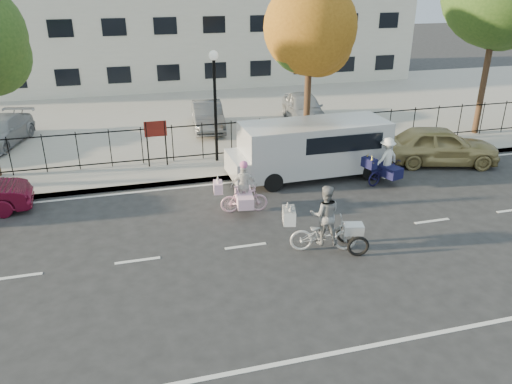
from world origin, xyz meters
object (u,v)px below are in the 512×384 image
object	(u,v)px
gold_sedan	(440,145)
lot_car_c	(208,116)
zebra_trike	(324,226)
lot_car_d	(304,108)
bull_bike	(385,165)
unicorn_bike	(243,193)
lamppost	(215,87)
lot_car_a	(1,131)
white_van	(311,147)

from	to	relation	value
gold_sedan	lot_car_c	xyz separation A→B (m)	(-8.23, 6.83, 0.02)
zebra_trike	lot_car_d	size ratio (longest dim) A/B	0.54
bull_bike	lot_car_c	size ratio (longest dim) A/B	0.49
lot_car_c	unicorn_bike	bearing A→B (deg)	-88.22
unicorn_bike	bull_bike	world-z (taller)	unicorn_bike
zebra_trike	bull_bike	bearing A→B (deg)	-31.99
gold_sedan	zebra_trike	bearing A→B (deg)	142.78
unicorn_bike	zebra_trike	bearing A→B (deg)	-144.28
lamppost	lot_car_a	size ratio (longest dim) A/B	1.04
unicorn_bike	bull_bike	bearing A→B (deg)	-72.26
unicorn_bike	bull_bike	size ratio (longest dim) A/B	0.92
lot_car_c	bull_bike	bearing A→B (deg)	-53.19
lamppost	gold_sedan	xyz separation A→B (m)	(8.66, -2.30, -2.34)
white_van	lot_car_c	xyz separation A→B (m)	(-2.71, 6.83, -0.37)
unicorn_bike	lot_car_a	world-z (taller)	unicorn_bike
white_van	lamppost	bearing A→B (deg)	142.29
bull_bike	lot_car_d	xyz separation A→B (m)	(-0.16, 8.18, 0.18)
zebra_trike	gold_sedan	world-z (taller)	zebra_trike
lamppost	white_van	distance (m)	4.36
zebra_trike	bull_bike	size ratio (longest dim) A/B	1.18
zebra_trike	lot_car_a	xyz separation A→B (m)	(-10.30, 12.02, 0.01)
lamppost	white_van	bearing A→B (deg)	-36.14
lamppost	lot_car_c	size ratio (longest dim) A/B	1.10
zebra_trike	gold_sedan	distance (m)	8.85
white_van	lot_car_a	size ratio (longest dim) A/B	1.44
unicorn_bike	white_van	size ratio (longest dim) A/B	0.30
bull_bike	lot_car_a	distance (m)	16.42
gold_sedan	bull_bike	bearing A→B (deg)	129.10
lamppost	lot_car_a	distance (m)	10.11
lamppost	unicorn_bike	size ratio (longest dim) A/B	2.45
lamppost	bull_bike	distance (m)	7.04
unicorn_bike	white_van	distance (m)	3.97
zebra_trike	bull_bike	xyz separation A→B (m)	(4.00, 3.94, -0.06)
bull_bike	lot_car_d	size ratio (longest dim) A/B	0.46
zebra_trike	gold_sedan	bearing A→B (deg)	-40.19
bull_bike	white_van	size ratio (longest dim) A/B	0.32
unicorn_bike	lot_car_c	size ratio (longest dim) A/B	0.45
gold_sedan	lot_car_d	world-z (taller)	lot_car_d
bull_bike	white_van	xyz separation A→B (m)	(-2.39, 1.31, 0.47)
unicorn_bike	lot_car_a	distance (m)	12.60
white_van	lot_car_a	bearing A→B (deg)	148.82
zebra_trike	unicorn_bike	size ratio (longest dim) A/B	1.28
bull_bike	lot_car_d	distance (m)	8.19
gold_sedan	lot_car_c	distance (m)	10.69
bull_bike	gold_sedan	bearing A→B (deg)	-85.32
lamppost	unicorn_bike	world-z (taller)	lamppost
white_van	lot_car_d	distance (m)	7.23
lot_car_a	lot_car_d	size ratio (longest dim) A/B	0.99
lot_car_c	lot_car_a	bearing A→B (deg)	-174.91
white_van	lot_car_d	bearing A→B (deg)	70.49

